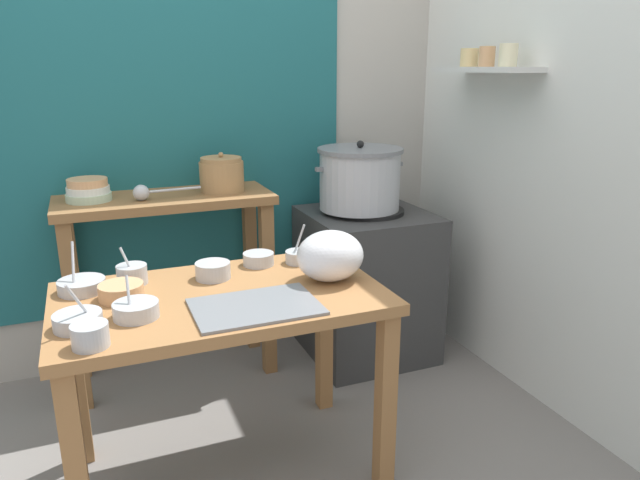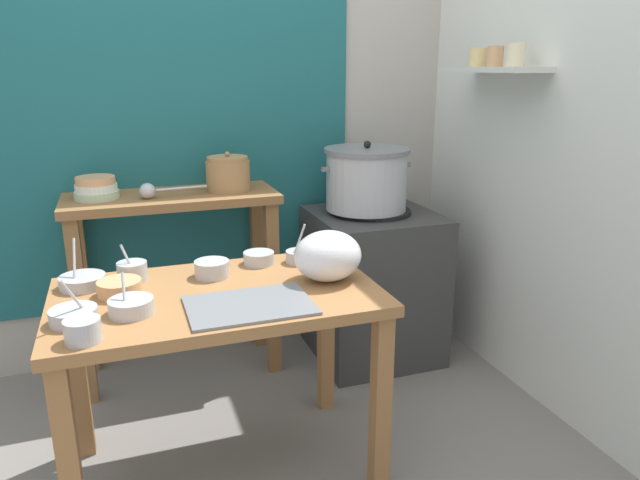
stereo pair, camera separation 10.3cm
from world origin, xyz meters
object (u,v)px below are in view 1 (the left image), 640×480
plastic_bag (330,256)px  prep_bowl_2 (136,309)px  steamer_pot (360,178)px  prep_bowl_1 (299,256)px  ladle (144,192)px  prep_bowl_8 (78,320)px  stove_block (366,283)px  prep_bowl_5 (121,291)px  clay_pot (222,175)px  back_shelf_table (168,242)px  prep_bowl_3 (90,335)px  bowl_stack_enamel (88,190)px  prep_bowl_6 (213,270)px  prep_table (222,323)px  prep_bowl_7 (82,285)px  serving_tray (254,307)px  prep_bowl_4 (258,258)px  prep_bowl_0 (132,274)px

plastic_bag → prep_bowl_2: size_ratio=1.77×
steamer_pot → prep_bowl_1: 0.74m
ladle → prep_bowl_1: bearing=-47.3°
prep_bowl_8 → stove_block: bearing=30.6°
ladle → prep_bowl_1: 0.78m
prep_bowl_2 → prep_bowl_5: 0.18m
clay_pot → prep_bowl_5: 0.94m
back_shelf_table → steamer_pot: size_ratio=2.05×
clay_pot → prep_bowl_1: 0.68m
stove_block → prep_bowl_3: 1.67m
clay_pot → prep_bowl_5: (-0.52, -0.75, -0.23)m
bowl_stack_enamel → prep_bowl_1: 0.99m
bowl_stack_enamel → prep_bowl_6: size_ratio=1.50×
prep_table → prep_bowl_5: bearing=166.7°
back_shelf_table → prep_bowl_3: bearing=-108.4°
bowl_stack_enamel → prep_bowl_5: bowl_stack_enamel is taller
back_shelf_table → bowl_stack_enamel: bearing=176.9°
bowl_stack_enamel → prep_bowl_7: (-0.06, -0.64, -0.20)m
serving_tray → prep_bowl_1: size_ratio=2.62×
prep_table → prep_bowl_8: 0.49m
clay_pot → serving_tray: 1.03m
back_shelf_table → prep_bowl_4: size_ratio=7.98×
plastic_bag → prep_bowl_5: bearing=172.3°
bowl_stack_enamel → clay_pot: bearing=-1.7°
prep_bowl_1 → prep_bowl_5: prep_bowl_1 is taller
prep_bowl_4 → prep_bowl_6: 0.21m
prep_bowl_3 → prep_bowl_8: size_ratio=0.65×
back_shelf_table → prep_bowl_5: back_shelf_table is taller
clay_pot → prep_bowl_0: clay_pot is taller
steamer_pot → clay_pot: (-0.66, 0.11, 0.05)m
serving_tray → prep_bowl_3: (-0.49, -0.09, 0.03)m
prep_bowl_5 → back_shelf_table: bearing=71.1°
stove_block → prep_bowl_0: (-1.18, -0.48, 0.37)m
prep_bowl_8 → plastic_bag: bearing=6.2°
prep_bowl_3 → plastic_bag: bearing=16.1°
bowl_stack_enamel → prep_bowl_3: (-0.04, -1.09, -0.19)m
prep_bowl_7 → clay_pot: bearing=44.3°
prep_bowl_0 → prep_bowl_2: bearing=-92.9°
plastic_bag → prep_bowl_1: size_ratio=1.61×
prep_bowl_4 → prep_bowl_7: (-0.64, -0.05, -0.00)m
plastic_bag → back_shelf_table: bearing=118.6°
plastic_bag → prep_bowl_6: 0.43m
stove_block → ladle: size_ratio=2.60×
prep_bowl_2 → prep_bowl_6: bearing=41.0°
prep_bowl_5 → prep_bowl_0: bearing=70.7°
clay_pot → prep_bowl_7: 0.93m
stove_block → prep_bowl_5: (-1.22, -0.62, 0.36)m
prep_bowl_8 → prep_bowl_4: bearing=28.2°
clay_pot → prep_bowl_3: clay_pot is taller
prep_bowl_4 → prep_bowl_8: bearing=-151.8°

